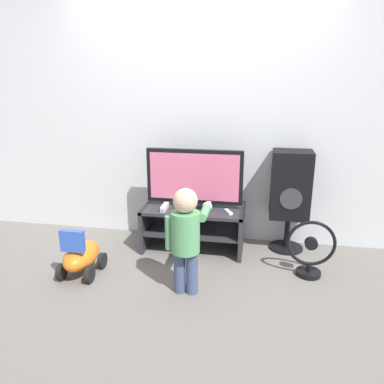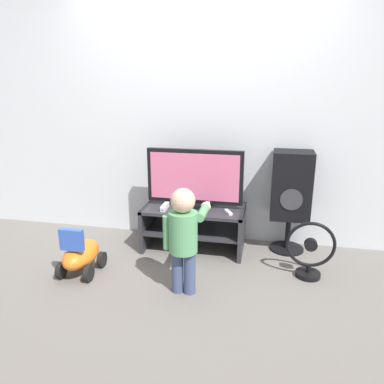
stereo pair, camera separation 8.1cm
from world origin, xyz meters
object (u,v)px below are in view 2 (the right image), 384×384
Objects in this scene: television at (195,179)px; game_console at (165,207)px; ride_on_toy at (81,255)px; remote_primary at (228,212)px; speaker_tower at (291,188)px; child at (184,232)px; floor_fan at (310,252)px.

game_console is (-0.26, -0.14, -0.25)m from television.
remote_primary is at bearing 26.29° from ride_on_toy.
ride_on_toy is at bearing -154.30° from speaker_tower.
game_console is 0.77m from child.
child is at bearing -155.72° from floor_fan.
floor_fan is at bearing -20.07° from television.
game_console is 0.21× the size of child.
game_console is 1.37m from floor_fan.
child reaches higher than ride_on_toy.
floor_fan is (1.07, -0.39, -0.48)m from television.
child is at bearing -130.73° from speaker_tower.
television reaches higher than child.
game_console is 0.61m from remote_primary.
speaker_tower is at bearing 24.43° from remote_primary.
game_console is 1.37× the size of remote_primary.
game_console reaches higher than ride_on_toy.
game_console is at bearing -179.15° from remote_primary.
child is (0.09, -0.83, -0.20)m from television.
television is at bearing -172.44° from speaker_tower.
speaker_tower is 2.12× the size of ride_on_toy.
remote_primary is 0.80m from floor_fan.
ride_on_toy is at bearing -139.57° from television.
television reaches higher than speaker_tower.
floor_fan is (1.33, -0.25, -0.23)m from game_console.
child is at bearing -84.15° from television.
ride_on_toy is (-0.59, -0.58, -0.28)m from game_console.
child reaches higher than game_console.
floor_fan is (0.72, -0.26, -0.22)m from remote_primary.
child reaches higher than remote_primary.
speaker_tower reaches higher than game_console.
floor_fan is at bearing -19.46° from remote_primary.
floor_fan is at bearing 24.28° from child.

